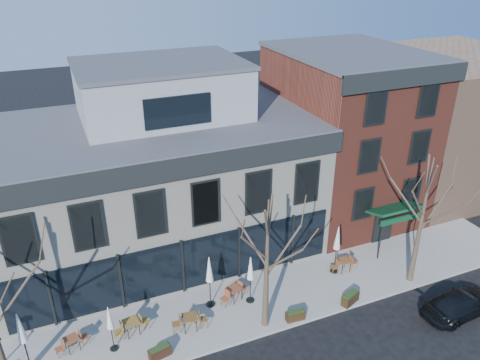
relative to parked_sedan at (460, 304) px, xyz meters
name	(u,v)px	position (x,y,z in m)	size (l,w,h in m)	color
ground	(184,294)	(-12.56, 6.87, -0.63)	(120.00, 120.00, 0.00)	black
sidewalk_front	(255,302)	(-9.31, 4.72, -0.55)	(33.50, 4.70, 0.15)	gray
corner_building	(156,178)	(-12.48, 11.94, 4.09)	(18.39, 10.39, 11.10)	beige
red_brick_building	(344,134)	(0.44, 11.85, 5.01)	(8.20, 11.78, 11.18)	maroon
bg_building	(445,119)	(10.44, 12.87, 4.37)	(12.00, 12.00, 10.00)	#8C664C
tree_mid	(267,264)	(-9.54, 2.97, 3.16)	(3.50, 3.55, 7.04)	#382B21
tree_right	(422,220)	(-0.54, 2.97, 3.39)	(3.72, 3.77, 7.48)	#382B21
parked_sedan	(460,304)	(0.00, 0.00, 0.00)	(1.76, 4.33, 1.26)	black
cafe_set_0	(72,342)	(-18.45, 4.96, -0.06)	(1.60, 0.83, 0.82)	brown
cafe_set_1	(131,326)	(-15.73, 4.89, 0.00)	(1.82, 0.83, 0.93)	brown
cafe_set_2	(190,321)	(-13.05, 4.11, 0.00)	(1.81, 0.80, 0.93)	brown
cafe_set_3	(234,292)	(-10.28, 5.25, -0.01)	(1.77, 1.06, 0.91)	brown
cafe_set_5	(344,264)	(-3.56, 5.10, -0.02)	(1.70, 0.69, 0.90)	brown
umbrella_0	(21,331)	(-20.27, 4.52, 1.73)	(0.50, 0.50, 3.13)	black
umbrella_1	(110,320)	(-16.69, 4.24, 1.29)	(0.40, 0.40, 2.50)	black
umbrella_2	(209,272)	(-11.56, 5.34, 1.64)	(0.48, 0.48, 3.01)	black
umbrella_3	(250,270)	(-9.53, 4.83, 1.50)	(0.45, 0.45, 2.80)	black
umbrella_4	(337,240)	(-4.06, 5.25, 1.66)	(0.48, 0.48, 3.03)	black
planter_1	(160,352)	(-14.84, 2.98, -0.20)	(1.07, 0.60, 0.57)	black
planter_2	(295,315)	(-8.02, 2.70, -0.21)	(0.98, 0.45, 0.54)	#312010
planter_3	(350,298)	(-4.77, 2.67, -0.18)	(1.17, 0.80, 0.61)	black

